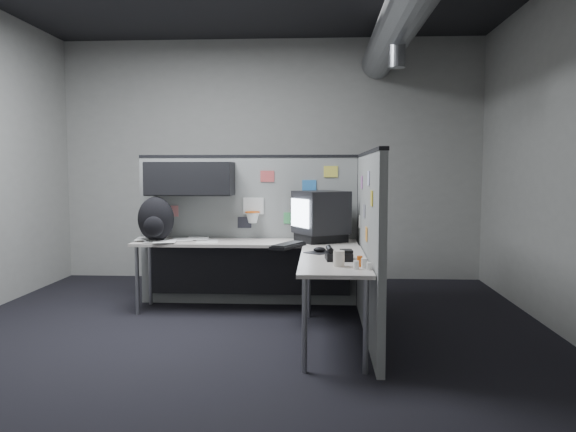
# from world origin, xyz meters

# --- Properties ---
(room) EXTENTS (5.62, 5.62, 3.22)m
(room) POSITION_xyz_m (0.56, 0.00, 2.10)
(room) COLOR black
(room) RESTS_ON ground
(partition_back) EXTENTS (2.44, 0.42, 1.63)m
(partition_back) POSITION_xyz_m (-0.25, 1.23, 1.00)
(partition_back) COLOR gray
(partition_back) RESTS_ON ground
(partition_right) EXTENTS (0.07, 2.23, 1.63)m
(partition_right) POSITION_xyz_m (1.10, 0.22, 0.82)
(partition_right) COLOR gray
(partition_right) RESTS_ON ground
(desk) EXTENTS (2.31, 2.11, 0.73)m
(desk) POSITION_xyz_m (0.15, 0.70, 0.61)
(desk) COLOR beige
(desk) RESTS_ON ground
(monitor) EXTENTS (0.62, 0.62, 0.52)m
(monitor) POSITION_xyz_m (0.67, 1.00, 1.00)
(monitor) COLOR black
(monitor) RESTS_ON desk
(keyboard) EXTENTS (0.34, 0.48, 0.04)m
(keyboard) POSITION_xyz_m (0.37, 0.56, 0.75)
(keyboard) COLOR black
(keyboard) RESTS_ON desk
(mouse) EXTENTS (0.29, 0.30, 0.05)m
(mouse) POSITION_xyz_m (0.67, 0.23, 0.75)
(mouse) COLOR black
(mouse) RESTS_ON desk
(phone) EXTENTS (0.23, 0.25, 0.11)m
(phone) POSITION_xyz_m (0.82, -0.16, 0.77)
(phone) COLOR black
(phone) RESTS_ON desk
(bottles) EXTENTS (0.13, 0.17, 0.08)m
(bottles) POSITION_xyz_m (0.98, -0.55, 0.77)
(bottles) COLOR silver
(bottles) RESTS_ON desk
(cup) EXTENTS (0.09, 0.09, 0.12)m
(cup) POSITION_xyz_m (0.81, -0.48, 0.79)
(cup) COLOR silver
(cup) RESTS_ON desk
(papers) EXTENTS (0.92, 0.64, 0.02)m
(papers) POSITION_xyz_m (-0.83, 0.98, 0.74)
(papers) COLOR white
(papers) RESTS_ON desk
(backpack) EXTENTS (0.43, 0.41, 0.46)m
(backpack) POSITION_xyz_m (-1.03, 0.93, 0.95)
(backpack) COLOR black
(backpack) RESTS_ON desk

